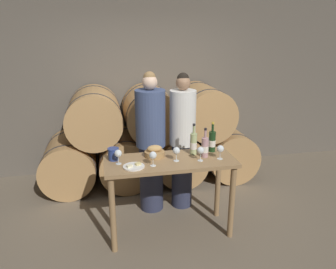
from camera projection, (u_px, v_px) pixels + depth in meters
The scene contains 17 objects.
ground_plane at pixel (170, 231), 3.78m from camera, with size 10.00×10.00×0.00m, color #726654.
stone_wall_back at pixel (144, 71), 5.15m from camera, with size 10.00×0.12×3.20m.
barrel_stack at pixel (151, 138), 4.88m from camera, with size 3.16×0.96×1.44m.
tasting_table at pixel (170, 173), 3.56m from camera, with size 1.40×0.56×0.89m.
person_left at pixel (151, 143), 4.01m from camera, with size 0.36×0.36×1.77m.
person_right at pixel (182, 141), 4.09m from camera, with size 0.32×0.32×1.74m.
wine_bottle_red at pixel (212, 141), 3.71m from camera, with size 0.08×0.08×0.35m.
wine_bottle_white at pixel (194, 144), 3.63m from camera, with size 0.08×0.08×0.35m.
wine_bottle_rose at pixel (205, 147), 3.56m from camera, with size 0.08×0.08×0.33m.
blue_crock at pixel (113, 154), 3.49m from camera, with size 0.12×0.12×0.13m.
bread_basket at pixel (155, 152), 3.59m from camera, with size 0.22×0.22×0.13m.
cheese_plate at pixel (134, 166), 3.32m from camera, with size 0.22×0.22×0.04m.
wine_glass_far_left at pixel (118, 154), 3.37m from camera, with size 0.08×0.08×0.16m.
wine_glass_left at pixel (153, 156), 3.32m from camera, with size 0.08×0.08×0.16m.
wine_glass_center at pixel (176, 151), 3.44m from camera, with size 0.08×0.08×0.16m.
wine_glass_right at pixel (201, 151), 3.45m from camera, with size 0.08×0.08×0.16m.
wine_glass_far_right at pixel (220, 149), 3.49m from camera, with size 0.08×0.08×0.16m.
Camera 1 is at (-0.67, -3.18, 2.24)m, focal length 35.00 mm.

